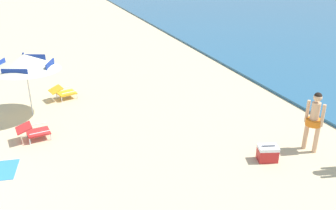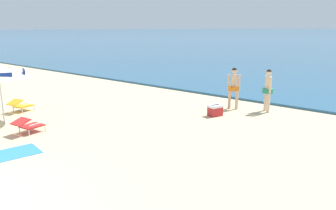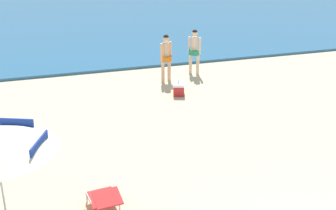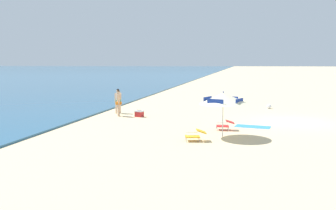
# 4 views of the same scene
# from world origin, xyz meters

# --- Properties ---
(ground_plane) EXTENTS (800.00, 800.00, 0.00)m
(ground_plane) POSITION_xyz_m (0.00, 0.00, 0.00)
(ground_plane) COLOR #D1BA8E
(beach_umbrella_striped_main) EXTENTS (3.03, 3.03, 2.07)m
(beach_umbrella_striped_main) POSITION_xyz_m (-4.99, 3.62, 1.76)
(beach_umbrella_striped_main) COLOR silver
(beach_umbrella_striped_main) RESTS_ON ground
(lounge_chair_under_umbrella) EXTENTS (0.73, 0.97, 0.50)m
(lounge_chair_under_umbrella) POSITION_xyz_m (-5.98, 4.71, 0.28)
(lounge_chair_under_umbrella) COLOR gold
(lounge_chair_under_umbrella) RESTS_ON ground
(lounge_chair_beside_umbrella) EXTENTS (0.64, 0.92, 0.50)m
(lounge_chair_beside_umbrella) POSITION_xyz_m (-3.24, 3.59, 0.28)
(lounge_chair_beside_umbrella) COLOR red
(lounge_chair_beside_umbrella) RESTS_ON ground
(person_standing_near_shore) EXTENTS (0.40, 0.40, 1.63)m
(person_standing_near_shore) POSITION_xyz_m (1.24, 10.82, 0.94)
(person_standing_near_shore) COLOR beige
(person_standing_near_shore) RESTS_ON ground
(person_standing_beside) EXTENTS (0.45, 0.40, 1.64)m
(person_standing_beside) POSITION_xyz_m (0.04, 10.35, 0.95)
(person_standing_beside) COLOR #D8A87F
(person_standing_beside) RESTS_ON ground
(cooler_box) EXTENTS (0.49, 0.58, 0.43)m
(cooler_box) POSITION_xyz_m (0.06, 9.01, 0.20)
(cooler_box) COLOR red
(cooler_box) RESTS_ON ground
(beach_ball) EXTENTS (0.34, 0.34, 0.34)m
(beach_ball) POSITION_xyz_m (5.82, 0.82, 0.17)
(beach_ball) COLOR white
(beach_ball) RESTS_ON ground
(beach_towel) EXTENTS (1.20, 1.93, 0.01)m
(beach_towel) POSITION_xyz_m (-1.99, 2.21, 0.01)
(beach_towel) COLOR #3384BC
(beach_towel) RESTS_ON ground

